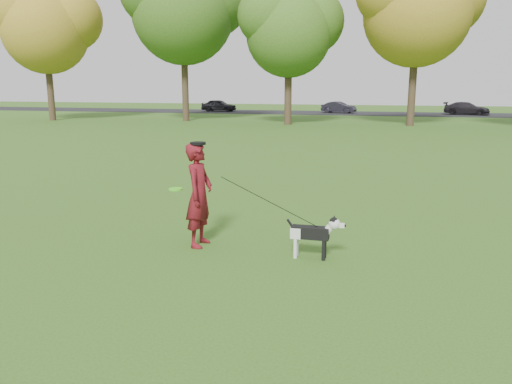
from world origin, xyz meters
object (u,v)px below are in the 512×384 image
(car_right, at_px, (467,108))
(car_mid, at_px, (339,107))
(man, at_px, (199,195))
(dog, at_px, (315,232))
(car_left, at_px, (219,105))

(car_right, bearing_deg, car_mid, 103.27)
(car_mid, bearing_deg, man, -163.86)
(dog, relative_size, car_left, 0.27)
(car_left, distance_m, car_mid, 11.89)
(dog, xyz_separation_m, car_left, (-15.23, 40.59, 0.18))
(dog, height_order, car_mid, car_mid)
(car_mid, xyz_separation_m, car_right, (11.25, 0.00, 0.03))
(man, bearing_deg, car_mid, 3.30)
(car_left, distance_m, car_right, 23.15)
(car_left, relative_size, car_mid, 1.08)
(man, distance_m, car_left, 42.54)
(car_mid, relative_size, car_right, 0.83)
(man, bearing_deg, dog, -93.57)
(dog, bearing_deg, car_left, 110.57)
(man, height_order, car_right, man)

